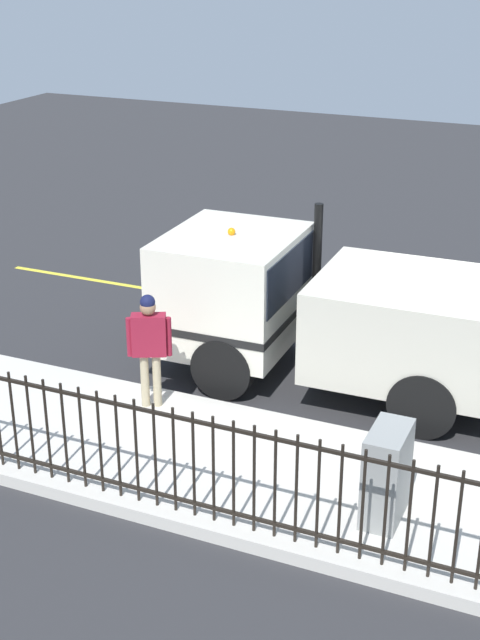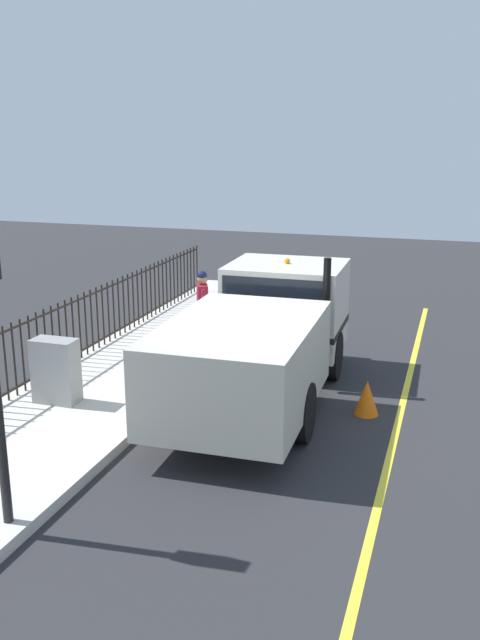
# 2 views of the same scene
# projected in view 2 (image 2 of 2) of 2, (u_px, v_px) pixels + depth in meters

# --- Properties ---
(ground_plane) EXTENTS (44.40, 44.40, 0.00)m
(ground_plane) POSITION_uv_depth(u_px,v_px,m) (256.00, 426.00, 11.50)
(ground_plane) COLOR #2B2B2D
(ground_plane) RESTS_ON ground
(sidewalk_slab) EXTENTS (2.88, 20.18, 0.17)m
(sidewalk_slab) POSITION_uv_depth(u_px,v_px,m) (89.00, 400.00, 12.40)
(sidewalk_slab) COLOR beige
(sidewalk_slab) RESTS_ON ground
(lane_marking) EXTENTS (0.12, 18.16, 0.01)m
(lane_marking) POSITION_uv_depth(u_px,v_px,m) (393.00, 444.00, 10.83)
(lane_marking) COLOR yellow
(lane_marking) RESTS_ON ground
(work_truck) EXTENTS (2.41, 6.29, 2.56)m
(work_truck) POSITION_uv_depth(u_px,v_px,m) (266.00, 331.00, 12.46)
(work_truck) COLOR silver
(work_truck) RESTS_ON ground
(worker_standing) EXTENTS (0.40, 0.58, 1.71)m
(worker_standing) POSITION_uv_depth(u_px,v_px,m) (202.00, 301.00, 14.92)
(worker_standing) COLOR maroon
(worker_standing) RESTS_ON sidewalk_slab
(iron_fence) EXTENTS (0.04, 17.19, 1.36)m
(iron_fence) POSITION_uv_depth(u_px,v_px,m) (27.00, 353.00, 12.56)
(iron_fence) COLOR black
(iron_fence) RESTS_ON sidewalk_slab
(utility_cabinet) EXTENTS (0.78, 0.42, 1.14)m
(utility_cabinet) POSITION_uv_depth(u_px,v_px,m) (56.00, 371.00, 11.96)
(utility_cabinet) COLOR gray
(utility_cabinet) RESTS_ON sidewalk_slab
(traffic_cone) EXTENTS (0.43, 0.43, 0.61)m
(traffic_cone) POSITION_uv_depth(u_px,v_px,m) (367.00, 398.00, 11.92)
(traffic_cone) COLOR orange
(traffic_cone) RESTS_ON ground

